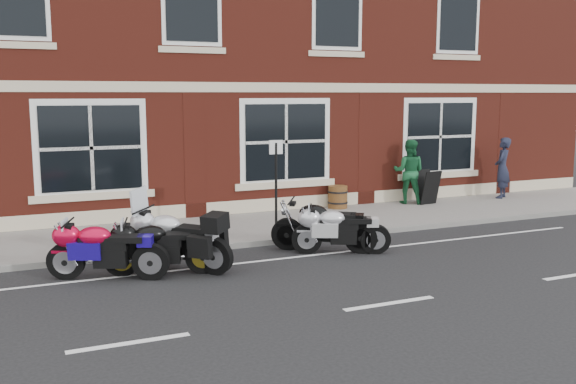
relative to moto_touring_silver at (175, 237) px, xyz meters
name	(u,v)px	position (x,y,z in m)	size (l,w,h in m)	color
ground	(307,259)	(2.56, -0.31, -0.61)	(80.00, 80.00, 0.00)	black
sidewalk	(254,227)	(2.56, 2.69, -0.55)	(30.00, 3.00, 0.12)	slate
kerb	(279,241)	(2.56, 1.11, -0.55)	(30.00, 0.16, 0.12)	slate
pub_building	(173,10)	(2.56, 10.19, 5.39)	(24.00, 12.00, 12.00)	maroon
moto_touring_silver	(175,237)	(0.00, 0.00, 0.00)	(1.62, 1.81, 1.50)	black
moto_sport_red	(106,248)	(-1.28, -0.18, -0.05)	(2.02, 1.02, 0.97)	black
moto_sport_black	(160,246)	(-0.35, -0.26, -0.08)	(2.01, 0.71, 0.93)	black
moto_sport_silver	(339,229)	(3.33, -0.19, -0.09)	(1.88, 0.96, 0.91)	black
moto_naked_black	(322,224)	(3.10, 0.12, -0.04)	(1.88, 1.40, 0.99)	black
pedestrian_left	(502,168)	(10.84, 3.47, 0.42)	(0.67, 0.44, 1.82)	#1A1D2F
pedestrian_right	(409,172)	(7.71, 3.78, 0.43)	(0.89, 0.69, 1.83)	#18542E
a_board_sign	(427,187)	(8.16, 3.49, -0.01)	(0.58, 0.39, 0.97)	black
barrel_planter	(338,197)	(5.49, 3.92, -0.18)	(0.55, 0.55, 0.62)	#4C2D14
parking_sign	(276,182)	(2.54, 1.24, 0.74)	(0.30, 0.06, 2.13)	black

